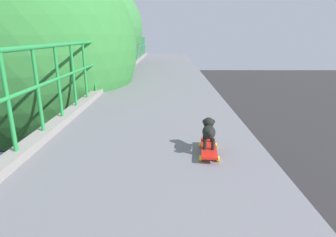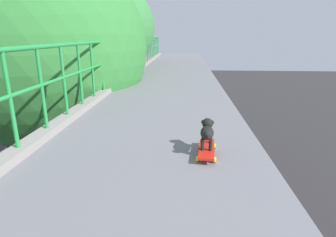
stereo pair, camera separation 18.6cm
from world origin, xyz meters
TOP-DOWN VIEW (x-y plane):
  - car_red_taxi_fifth at (-5.28, 11.37)m, footprint 1.95×3.83m
  - car_silver_sixth at (-8.49, 15.22)m, footprint 1.94×4.54m
  - city_bus at (-8.63, 30.20)m, footprint 2.64×10.26m
  - roadside_tree_mid at (-2.44, 6.78)m, footprint 5.74×5.74m
  - roadside_tree_far at (-2.72, 10.70)m, footprint 5.92×5.92m
  - toy_skateboard at (1.75, 2.05)m, footprint 0.24×0.57m
  - small_dog at (1.75, 2.12)m, footprint 0.17×0.39m

SIDE VIEW (x-z plane):
  - car_red_taxi_fifth at x=-5.28m, z-range -0.11..1.40m
  - car_silver_sixth at x=-8.49m, z-range -0.03..1.37m
  - city_bus at x=-8.63m, z-range 0.22..3.59m
  - toy_skateboard at x=1.75m, z-range 6.22..6.30m
  - small_dog at x=1.75m, z-range 6.31..6.59m
  - roadside_tree_mid at x=-2.44m, z-range 2.18..11.94m
  - roadside_tree_far at x=-2.72m, z-range 2.67..12.59m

